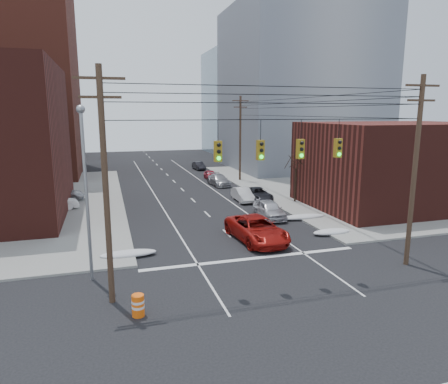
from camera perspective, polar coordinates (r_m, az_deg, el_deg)
ground at (r=19.83m, az=10.95°, el=-15.74°), size 160.00×160.00×0.00m
sidewalk_ne at (r=56.08m, az=22.93°, el=1.32°), size 40.00×40.00×0.15m
building_brick_far at (r=91.34m, az=-27.92°, el=8.18°), size 22.00×18.00×12.00m
building_office at (r=66.98m, az=10.84°, el=14.17°), size 22.00×20.00×25.00m
building_glass at (r=91.53m, az=4.33°, el=12.58°), size 20.00×18.00×22.00m
building_storefront at (r=41.45m, az=23.26°, el=3.54°), size 16.00×12.00×8.00m
utility_pole_left at (r=18.84m, az=-16.58°, el=1.17°), size 2.20×0.28×11.00m
utility_pole_right at (r=25.31m, az=25.60°, el=3.02°), size 2.20×0.28×11.00m
utility_pole_far at (r=52.47m, az=2.33°, el=7.86°), size 2.20×0.28×11.00m
traffic_signals at (r=20.48m, az=8.12°, el=6.21°), size 17.00×0.42×2.02m
street_light at (r=21.87m, az=-19.19°, el=1.71°), size 0.44×0.44×9.32m
bare_tree at (r=40.41m, az=10.17°, el=1.70°), size 2.09×2.20×4.93m
snow_nw at (r=26.10m, az=-13.50°, el=-8.57°), size 3.50×1.08×0.42m
snow_ne at (r=30.90m, az=15.12°, el=-5.52°), size 3.00×1.08×0.42m
snow_east_far at (r=34.65m, az=11.24°, el=-3.51°), size 4.00×1.08×0.42m
red_pickup at (r=28.34m, az=4.68°, el=-5.31°), size 3.34×6.38×1.71m
parked_car_a at (r=34.49m, az=6.50°, el=-2.48°), size 1.92×4.54×1.53m
parked_car_b at (r=40.85m, az=2.70°, el=-0.38°), size 1.53×4.12×1.35m
parked_car_c at (r=41.28m, az=4.85°, el=-0.31°), size 2.34×4.80×1.31m
parked_car_d at (r=49.62m, az=-0.73°, el=1.73°), size 2.25×4.84×1.37m
parked_car_e at (r=54.16m, az=-1.91°, el=2.46°), size 1.56×3.64×1.22m
parked_car_f at (r=63.52m, az=-3.64°, el=3.76°), size 1.57×3.84×1.24m
lot_car_a at (r=39.64m, az=-22.92°, el=-1.45°), size 4.13×2.04×1.30m
lot_car_b at (r=43.72m, az=-22.21°, el=-0.30°), size 4.55×2.14×1.26m
lot_car_d at (r=46.79m, az=-25.82°, el=0.12°), size 3.90×2.15×1.26m
construction_barrel at (r=18.86m, az=-12.18°, el=-15.53°), size 0.73×0.73×1.00m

